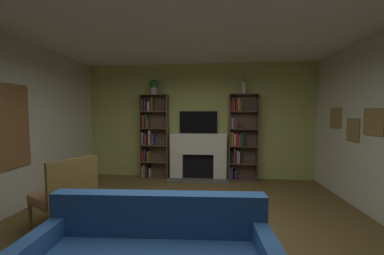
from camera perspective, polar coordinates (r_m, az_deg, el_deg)
The scene contains 11 objects.
ground_plane at distance 3.02m, azimuth -2.33°, elevation -28.52°, with size 6.85×6.85×0.00m, color brown.
wall_back_accent at distance 5.43m, azimuth 1.74°, elevation 1.63°, with size 5.74×0.06×2.83m, color #B3BC64.
ceiling at distance 2.85m, azimuth -2.50°, elevation 29.81°, with size 5.74×5.83×0.06m, color white.
fireplace at distance 5.38m, azimuth 1.62°, elevation -7.22°, with size 1.48×0.52×1.12m.
tv at distance 5.37m, azimuth 1.70°, elevation 1.38°, with size 0.93×0.06×0.55m, color black.
bookshelf_left at distance 5.52m, azimuth -10.54°, elevation -2.21°, with size 0.69×0.29×2.08m.
bookshelf_right at distance 5.36m, azimuth 12.43°, elevation -2.76°, with size 0.69×0.27×2.08m.
potted_plant at distance 5.47m, azimuth -9.98°, elevation 10.72°, with size 0.22×0.22×0.36m.
vase_with_flowers at distance 5.33m, azimuth 13.56°, elevation 10.59°, with size 0.10×0.10×0.45m.
armchair at distance 3.58m, azimuth -30.09°, elevation -14.41°, with size 0.82×0.86×1.01m.
coffee_table at distance 2.77m, azimuth -6.04°, elevation -23.40°, with size 0.92×0.43×0.41m.
Camera 1 is at (0.35, -2.53, 1.61)m, focal length 20.22 mm.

